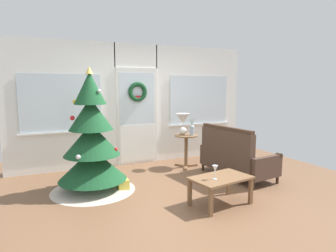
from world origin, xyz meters
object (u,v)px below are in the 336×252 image
Objects in this scene: wine_glass at (215,169)px; settee_sofa at (234,158)px; gift_box at (123,185)px; coffee_table at (221,181)px; side_table at (186,144)px; christmas_tree at (92,147)px; flower_vase at (192,129)px; table_lamp at (183,121)px.

settee_sofa is at bearing 43.09° from wine_glass.
wine_glass is 1.10× the size of gift_box.
wine_glass is (-1.06, -0.99, 0.17)m from settee_sofa.
settee_sofa is 1.32m from coffee_table.
settee_sofa is 1.63× the size of coffee_table.
wine_glass is at bearing -106.76° from side_table.
christmas_tree is 2.07m from coffee_table.
christmas_tree is 2.17× the size of coffee_table.
side_table is (-0.47, 0.98, 0.11)m from settee_sofa.
flower_vase is 2.00m from coffee_table.
flower_vase is at bearing -32.01° from table_lamp.
flower_vase is 0.38× the size of coffee_table.
christmas_tree reaches higher than side_table.
side_table is at bearing 26.81° from gift_box.
christmas_tree is at bearing -163.56° from side_table.
gift_box is at bearing 174.67° from settee_sofa.
settee_sofa is 1.09m from side_table.
table_lamp reaches higher than side_table.
christmas_tree reaches higher than gift_box.
table_lamp is at bearing 78.42° from coffee_table.
table_lamp reaches higher than coffee_table.
flower_vase is (-0.37, 0.92, 0.42)m from settee_sofa.
table_lamp is 0.25m from flower_vase.
wine_glass is at bearing -50.62° from gift_box.
table_lamp is at bearing 147.99° from flower_vase.
settee_sofa is 2.20× the size of side_table.
coffee_table is at bearing -101.58° from table_lamp.
christmas_tree is 2.17m from flower_vase.
coffee_table is at bearing 21.08° from wine_glass.
settee_sofa is 7.66× the size of wine_glass.
table_lamp is 1.93m from gift_box.
settee_sofa reaches higher than gift_box.
wine_glass reaches higher than coffee_table.
wine_glass is at bearing -158.92° from coffee_table.
flower_vase is 1.95m from gift_box.
table_lamp is (1.95, 0.63, 0.24)m from christmas_tree.
settee_sofa reaches higher than side_table.
wine_glass is (-0.59, -1.97, 0.06)m from side_table.
table_lamp is 0.48× the size of coffee_table.
table_lamp is (-0.06, 0.04, 0.48)m from side_table.
gift_box is at bearing -151.10° from table_lamp.
coffee_table is at bearing -103.52° from side_table.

